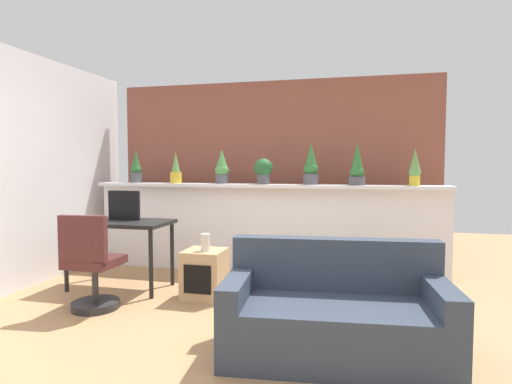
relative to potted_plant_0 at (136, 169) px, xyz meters
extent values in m
plane|color=tan|center=(1.73, -1.97, -1.31)|extent=(12.00, 12.00, 0.00)
cube|color=white|center=(1.73, 0.03, -0.76)|extent=(4.39, 0.16, 1.08)
cube|color=white|center=(1.73, -0.01, -0.20)|extent=(4.39, 0.33, 0.04)
cube|color=brown|center=(1.73, 0.63, -0.06)|extent=(4.39, 0.10, 2.50)
cylinder|color=#4C4C51|center=(0.00, 0.00, -0.11)|extent=(0.16, 0.16, 0.14)
sphere|color=#2D7033|center=(0.00, 0.00, -0.01)|extent=(0.13, 0.13, 0.13)
cone|color=#2D7033|center=(0.00, 0.00, 0.14)|extent=(0.11, 0.11, 0.24)
cylinder|color=gold|center=(0.59, -0.03, -0.11)|extent=(0.15, 0.15, 0.14)
cone|color=#669E4C|center=(0.59, -0.03, 0.09)|extent=(0.11, 0.11, 0.26)
cylinder|color=#4C4C51|center=(1.20, 0.01, -0.13)|extent=(0.16, 0.16, 0.11)
sphere|color=#4C9347|center=(1.20, 0.01, -0.02)|extent=(0.17, 0.17, 0.17)
cone|color=#4C9347|center=(1.20, 0.01, 0.13)|extent=(0.15, 0.15, 0.23)
cylinder|color=#4C4C51|center=(1.75, -0.02, -0.12)|extent=(0.16, 0.16, 0.12)
sphere|color=#235B2D|center=(1.75, -0.02, 0.02)|extent=(0.23, 0.23, 0.23)
cylinder|color=#4C4C51|center=(2.33, 0.02, -0.11)|extent=(0.18, 0.18, 0.13)
sphere|color=#2D7033|center=(2.33, 0.02, 0.00)|extent=(0.17, 0.17, 0.17)
cone|color=#2D7033|center=(2.33, 0.02, 0.18)|extent=(0.15, 0.15, 0.28)
cylinder|color=#4C4C51|center=(2.87, -0.03, -0.13)|extent=(0.19, 0.19, 0.10)
sphere|color=#2D7033|center=(2.87, -0.03, -0.03)|extent=(0.16, 0.16, 0.16)
cone|color=#2D7033|center=(2.87, -0.03, 0.16)|extent=(0.14, 0.14, 0.33)
cylinder|color=gold|center=(3.51, 0.00, -0.13)|extent=(0.12, 0.12, 0.11)
sphere|color=#669E4C|center=(3.51, 0.00, -0.03)|extent=(0.13, 0.13, 0.13)
cone|color=#669E4C|center=(3.51, 0.00, 0.12)|extent=(0.11, 0.11, 0.24)
cylinder|color=black|center=(-0.14, -1.25, -0.95)|extent=(0.04, 0.04, 0.71)
cylinder|color=black|center=(0.86, -1.25, -0.95)|extent=(0.04, 0.04, 0.71)
cylinder|color=black|center=(-0.14, -0.75, -0.95)|extent=(0.04, 0.04, 0.71)
cylinder|color=black|center=(0.86, -0.75, -0.95)|extent=(0.04, 0.04, 0.71)
cube|color=black|center=(0.36, -1.00, -0.58)|extent=(1.10, 0.60, 0.04)
cube|color=black|center=(0.37, -0.92, -0.39)|extent=(0.37, 0.04, 0.33)
cylinder|color=#262628|center=(0.49, -1.66, -1.27)|extent=(0.44, 0.44, 0.07)
cylinder|color=#333333|center=(0.49, -1.66, -1.07)|extent=(0.06, 0.06, 0.34)
cube|color=#4C2323|center=(0.49, -1.66, -0.86)|extent=(0.44, 0.44, 0.08)
cube|color=#4C2323|center=(0.51, -1.85, -0.61)|extent=(0.44, 0.11, 0.42)
cube|color=tan|center=(1.39, -1.12, -1.06)|extent=(0.40, 0.40, 0.50)
cube|color=black|center=(1.39, -1.31, -1.06)|extent=(0.28, 0.04, 0.28)
cylinder|color=silver|center=(1.42, -1.17, -0.72)|extent=(0.09, 0.09, 0.17)
cube|color=#333D4C|center=(2.76, -2.16, -1.11)|extent=(1.62, 0.90, 0.40)
cube|color=#333D4C|center=(2.73, -1.86, -0.71)|extent=(1.57, 0.30, 0.40)
cube|color=#333D4C|center=(2.06, -2.22, -0.83)|extent=(0.23, 0.77, 0.16)
cube|color=#333D4C|center=(3.45, -2.09, -0.83)|extent=(0.23, 0.77, 0.16)
camera|label=1|loc=(2.91, -5.11, 0.05)|focal=29.73mm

